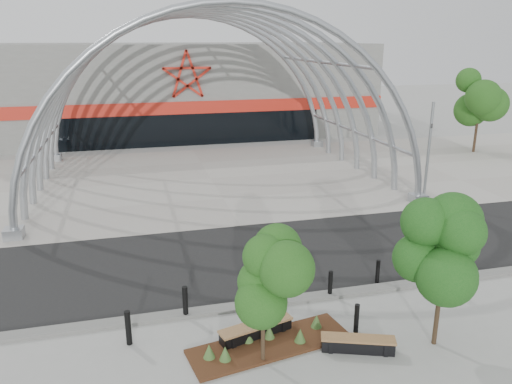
{
  "coord_description": "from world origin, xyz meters",
  "views": [
    {
      "loc": [
        -4.73,
        -14.44,
        8.52
      ],
      "look_at": [
        0.0,
        4.0,
        2.6
      ],
      "focal_mm": 35.0,
      "sensor_mm": 36.0,
      "label": 1
    }
  ],
  "objects_px": {
    "bench_1": "(358,344)",
    "signal_pole": "(429,150)",
    "street_tree_1": "(445,252)",
    "bench_0": "(256,331)",
    "bollard_2": "(330,284)",
    "street_tree_0": "(263,278)"
  },
  "relations": [
    {
      "from": "signal_pole",
      "to": "street_tree_1",
      "type": "relative_size",
      "value": 1.33
    },
    {
      "from": "signal_pole",
      "to": "bollard_2",
      "type": "relative_size",
      "value": 5.67
    },
    {
      "from": "street_tree_0",
      "to": "bollard_2",
      "type": "relative_size",
      "value": 3.77
    },
    {
      "from": "street_tree_1",
      "to": "bollard_2",
      "type": "xyz_separation_m",
      "value": [
        -1.87,
        3.32,
        -2.41
      ]
    },
    {
      "from": "bench_1",
      "to": "signal_pole",
      "type": "bearing_deg",
      "value": 51.06
    },
    {
      "from": "bench_1",
      "to": "bench_0",
      "type": "bearing_deg",
      "value": 153.37
    },
    {
      "from": "signal_pole",
      "to": "bollard_2",
      "type": "xyz_separation_m",
      "value": [
        -9.14,
        -8.75,
        -2.31
      ]
    },
    {
      "from": "street_tree_1",
      "to": "bench_1",
      "type": "relative_size",
      "value": 1.9
    },
    {
      "from": "bench_0",
      "to": "bollard_2",
      "type": "distance_m",
      "value": 3.57
    },
    {
      "from": "bench_0",
      "to": "street_tree_1",
      "type": "bearing_deg",
      "value": -17.2
    },
    {
      "from": "bench_0",
      "to": "street_tree_0",
      "type": "bearing_deg",
      "value": -94.96
    },
    {
      "from": "bench_0",
      "to": "bench_1",
      "type": "bearing_deg",
      "value": -26.63
    },
    {
      "from": "street_tree_1",
      "to": "bench_1",
      "type": "distance_m",
      "value": 3.54
    },
    {
      "from": "bench_0",
      "to": "bollard_2",
      "type": "height_order",
      "value": "bollard_2"
    },
    {
      "from": "bench_1",
      "to": "bollard_2",
      "type": "height_order",
      "value": "bollard_2"
    },
    {
      "from": "bollard_2",
      "to": "street_tree_1",
      "type": "bearing_deg",
      "value": -60.57
    },
    {
      "from": "street_tree_1",
      "to": "bench_1",
      "type": "height_order",
      "value": "street_tree_1"
    },
    {
      "from": "signal_pole",
      "to": "street_tree_1",
      "type": "xyz_separation_m",
      "value": [
        -7.27,
        -12.07,
        0.1
      ]
    },
    {
      "from": "signal_pole",
      "to": "street_tree_0",
      "type": "height_order",
      "value": "signal_pole"
    },
    {
      "from": "street_tree_0",
      "to": "bollard_2",
      "type": "xyz_separation_m",
      "value": [
        3.18,
        2.93,
        -2.08
      ]
    },
    {
      "from": "street_tree_1",
      "to": "bollard_2",
      "type": "relative_size",
      "value": 4.27
    },
    {
      "from": "street_tree_1",
      "to": "bench_0",
      "type": "bearing_deg",
      "value": 162.8
    }
  ]
}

